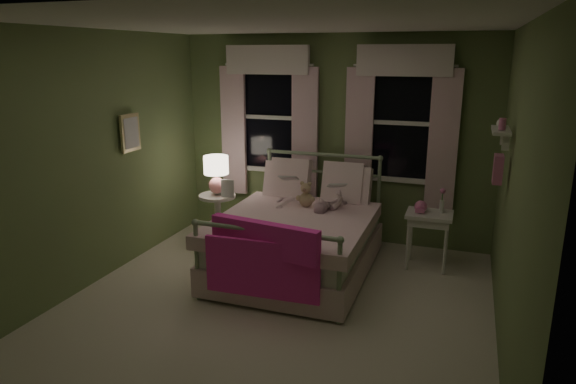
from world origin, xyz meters
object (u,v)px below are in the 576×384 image
at_px(child_left, 287,181).
at_px(teddy_bear, 306,196).
at_px(nightstand_left, 218,212).
at_px(table_lamp, 216,171).
at_px(nightstand_right, 429,221).
at_px(child_right, 334,182).
at_px(bed, 298,238).

height_order(child_left, teddy_bear, child_left).
xyz_separation_m(child_left, nightstand_left, (-0.94, 0.03, -0.49)).
bearing_deg(table_lamp, child_left, -1.80).
xyz_separation_m(nightstand_left, table_lamp, (0.00, -0.00, 0.54)).
bearing_deg(nightstand_right, child_right, -172.53).
relative_size(child_left, child_right, 0.89).
bearing_deg(table_lamp, child_right, -1.13).
bearing_deg(bed, table_lamp, 159.77).
bearing_deg(bed, child_left, 123.60).
bearing_deg(teddy_bear, nightstand_left, 171.26).
relative_size(child_right, table_lamp, 1.60).
bearing_deg(table_lamp, nightstand_right, 2.45).
height_order(teddy_bear, nightstand_left, teddy_bear).
height_order(child_left, nightstand_right, child_left).
height_order(child_right, nightstand_right, child_right).
bearing_deg(teddy_bear, nightstand_right, 12.49).
xyz_separation_m(child_left, child_right, (0.56, 0.00, 0.04)).
xyz_separation_m(child_left, table_lamp, (-0.94, 0.03, 0.05)).
bearing_deg(child_right, table_lamp, 14.53).
height_order(child_right, teddy_bear, child_right).
bearing_deg(nightstand_right, nightstand_left, -177.55).
bearing_deg(child_left, bed, 125.56).
bearing_deg(bed, nightstand_left, 159.77).
relative_size(child_right, teddy_bear, 2.54).
relative_size(child_left, teddy_bear, 2.25).
distance_m(child_left, table_lamp, 0.95).
distance_m(child_right, teddy_bear, 0.36).
bearing_deg(child_left, teddy_bear, 152.46).
relative_size(child_left, nightstand_right, 1.05).
distance_m(child_right, nightstand_right, 1.15).
distance_m(teddy_bear, nightstand_right, 1.40).
relative_size(child_left, table_lamp, 1.42).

